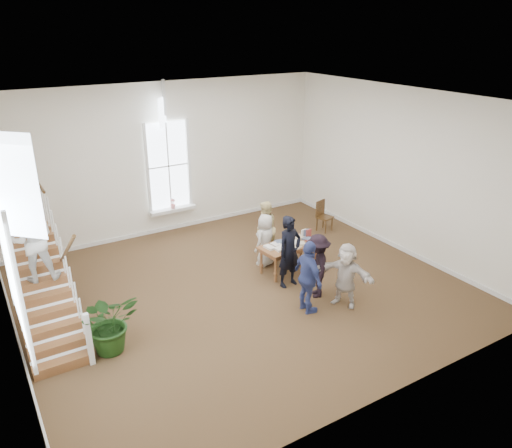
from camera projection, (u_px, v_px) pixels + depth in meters
ground at (243, 290)px, 12.11m from camera, size 10.00×10.00×0.00m
room_shell at (173, 218)px, 15.43m from camera, size 10.49×10.00×10.00m
staircase at (37, 259)px, 10.00m from camera, size 1.10×4.10×2.92m
library_table at (289, 247)px, 12.84m from camera, size 1.64×0.95×0.80m
police_officer at (290, 252)px, 12.01m from camera, size 0.70×0.50×1.81m
elderly_woman at (265, 240)px, 13.12m from camera, size 0.81×0.68×1.42m
person_yellow at (265, 229)px, 13.63m from camera, size 0.96×0.90×1.56m
woman_cluster_a at (308, 277)px, 10.91m from camera, size 0.51×1.03×1.70m
woman_cluster_b at (317, 266)px, 11.58m from camera, size 1.01×1.16×1.55m
woman_cluster_c at (346, 275)px, 11.22m from camera, size 1.07×1.45×1.51m
floor_plant at (109, 323)px, 9.68m from camera, size 1.19×1.05×1.25m
side_chair at (323, 214)px, 15.39m from camera, size 0.51×0.51×0.95m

